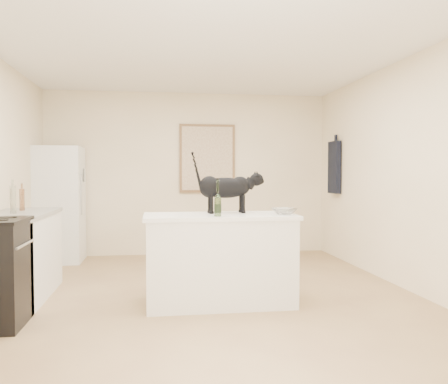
# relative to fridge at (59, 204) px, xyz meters

# --- Properties ---
(floor) EXTENTS (5.50, 5.50, 0.00)m
(floor) POSITION_rel_fridge_xyz_m (1.95, -2.35, -0.85)
(floor) COLOR tan
(floor) RESTS_ON ground
(ceiling) EXTENTS (5.50, 5.50, 0.00)m
(ceiling) POSITION_rel_fridge_xyz_m (1.95, -2.35, 1.75)
(ceiling) COLOR white
(ceiling) RESTS_ON ground
(wall_back) EXTENTS (4.50, 0.00, 4.50)m
(wall_back) POSITION_rel_fridge_xyz_m (1.95, 0.40, 0.45)
(wall_back) COLOR #FFEBC5
(wall_back) RESTS_ON ground
(wall_front) EXTENTS (4.50, 0.00, 4.50)m
(wall_front) POSITION_rel_fridge_xyz_m (1.95, -5.10, 0.45)
(wall_front) COLOR #FFEBC5
(wall_front) RESTS_ON ground
(wall_right) EXTENTS (0.00, 5.50, 5.50)m
(wall_right) POSITION_rel_fridge_xyz_m (4.20, -2.35, 0.45)
(wall_right) COLOR #FFEBC5
(wall_right) RESTS_ON ground
(island_base) EXTENTS (1.44, 0.67, 0.86)m
(island_base) POSITION_rel_fridge_xyz_m (2.05, -2.55, -0.42)
(island_base) COLOR white
(island_base) RESTS_ON floor
(island_top) EXTENTS (1.50, 0.70, 0.04)m
(island_top) POSITION_rel_fridge_xyz_m (2.05, -2.55, 0.03)
(island_top) COLOR white
(island_top) RESTS_ON island_base
(left_cabinets) EXTENTS (0.60, 1.40, 0.86)m
(left_cabinets) POSITION_rel_fridge_xyz_m (0.00, -2.05, -0.42)
(left_cabinets) COLOR white
(left_cabinets) RESTS_ON floor
(left_countertop) EXTENTS (0.62, 1.44, 0.04)m
(left_countertop) POSITION_rel_fridge_xyz_m (0.00, -2.05, 0.03)
(left_countertop) COLOR gray
(left_countertop) RESTS_ON left_cabinets
(fridge) EXTENTS (0.68, 0.68, 1.70)m
(fridge) POSITION_rel_fridge_xyz_m (0.00, 0.00, 0.00)
(fridge) COLOR white
(fridge) RESTS_ON floor
(artwork_frame) EXTENTS (0.90, 0.03, 1.10)m
(artwork_frame) POSITION_rel_fridge_xyz_m (2.25, 0.37, 0.70)
(artwork_frame) COLOR brown
(artwork_frame) RESTS_ON wall_back
(artwork_canvas) EXTENTS (0.82, 0.00, 1.02)m
(artwork_canvas) POSITION_rel_fridge_xyz_m (2.25, 0.35, 0.70)
(artwork_canvas) COLOR beige
(artwork_canvas) RESTS_ON wall_back
(hanging_garment) EXTENTS (0.08, 0.34, 0.80)m
(hanging_garment) POSITION_rel_fridge_xyz_m (4.14, -0.30, 0.55)
(hanging_garment) COLOR black
(hanging_garment) RESTS_ON wall_right
(black_cat) EXTENTS (0.68, 0.25, 0.46)m
(black_cat) POSITION_rel_fridge_xyz_m (2.13, -2.42, 0.28)
(black_cat) COLOR black
(black_cat) RESTS_ON island_top
(wine_bottle) EXTENTS (0.08, 0.08, 0.32)m
(wine_bottle) POSITION_rel_fridge_xyz_m (2.00, -2.76, 0.21)
(wine_bottle) COLOR #396127
(wine_bottle) RESTS_ON island_top
(glass_bowl) EXTENTS (0.30, 0.30, 0.06)m
(glass_bowl) POSITION_rel_fridge_xyz_m (2.68, -2.67, 0.08)
(glass_bowl) COLOR silver
(glass_bowl) RESTS_ON island_top
(fridge_paper) EXTENTS (0.07, 0.15, 0.20)m
(fridge_paper) POSITION_rel_fridge_xyz_m (0.34, 0.11, 0.43)
(fridge_paper) COLOR white
(fridge_paper) RESTS_ON fridge
(counter_bottle_cluster) EXTENTS (0.07, 0.42, 0.29)m
(counter_bottle_cluster) POSITION_rel_fridge_xyz_m (-0.02, -1.99, 0.18)
(counter_bottle_cluster) COLOR #9DAA9D
(counter_bottle_cluster) RESTS_ON left_countertop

